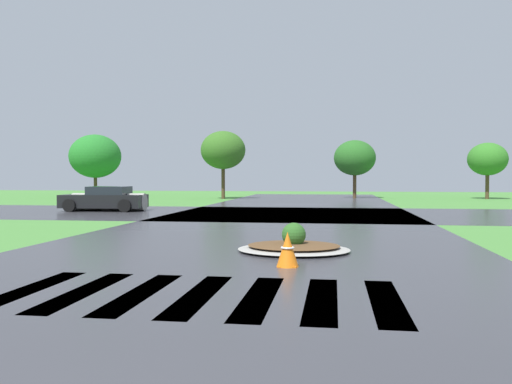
# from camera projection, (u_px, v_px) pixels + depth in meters

# --- Properties ---
(asphalt_roadway) EXTENTS (11.22, 80.00, 0.01)m
(asphalt_roadway) POSITION_uv_depth(u_px,v_px,m) (247.00, 252.00, 12.25)
(asphalt_roadway) COLOR #35353A
(asphalt_roadway) RESTS_ON ground
(asphalt_cross_road) EXTENTS (90.00, 10.10, 0.01)m
(asphalt_cross_road) POSITION_uv_depth(u_px,v_px,m) (291.00, 214.00, 24.89)
(asphalt_cross_road) COLOR #35353A
(asphalt_cross_road) RESTS_ON ground
(crosswalk_stripes) EXTENTS (5.85, 2.91, 0.01)m
(crosswalk_stripes) POSITION_uv_depth(u_px,v_px,m) (199.00, 295.00, 7.86)
(crosswalk_stripes) COLOR white
(crosswalk_stripes) RESTS_ON ground
(median_island) EXTENTS (2.62, 2.23, 0.68)m
(median_island) POSITION_uv_depth(u_px,v_px,m) (294.00, 246.00, 12.36)
(median_island) COLOR #9E9B93
(median_island) RESTS_ON ground
(car_dark_suv) EXTENTS (4.22, 2.30, 1.24)m
(car_dark_suv) POSITION_uv_depth(u_px,v_px,m) (105.00, 199.00, 27.02)
(car_dark_suv) COLOR black
(car_dark_suv) RESTS_ON ground
(drainage_pipe_stack) EXTENTS (3.84, 1.00, 0.89)m
(drainage_pipe_stack) POSITION_uv_depth(u_px,v_px,m) (109.00, 202.00, 27.17)
(drainage_pipe_stack) COLOR #9E9B93
(drainage_pipe_stack) RESTS_ON ground
(traffic_cone) EXTENTS (0.43, 0.43, 0.68)m
(traffic_cone) POSITION_uv_depth(u_px,v_px,m) (288.00, 250.00, 10.31)
(traffic_cone) COLOR orange
(traffic_cone) RESTS_ON ground
(background_treeline) EXTENTS (35.07, 6.14, 5.28)m
(background_treeline) POSITION_uv_depth(u_px,v_px,m) (231.00, 156.00, 42.82)
(background_treeline) COLOR #4C3823
(background_treeline) RESTS_ON ground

